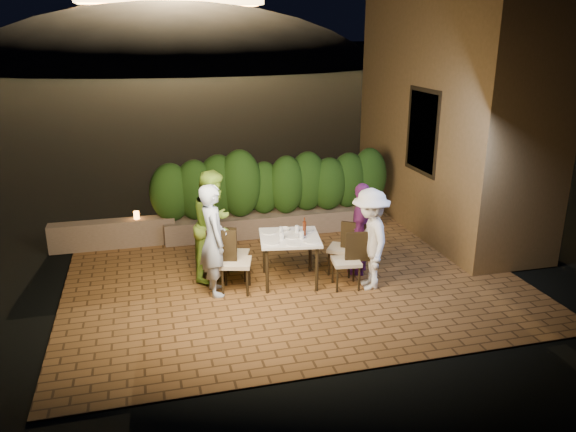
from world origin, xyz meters
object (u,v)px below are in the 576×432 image
object	(u,v)px
bowl	(285,229)
diner_purple	(361,228)
beer_bottle	(304,227)
chair_left_back	(236,253)
chair_right_front	(346,260)
parapet_lamp	(136,215)
chair_left_front	(236,261)
chair_right_back	(342,247)
diner_white	(370,239)
diner_green	(215,225)
diner_blue	(213,240)
dining_table	(290,259)

from	to	relation	value
bowl	diner_purple	bearing A→B (deg)	-10.52
beer_bottle	diner_purple	world-z (taller)	diner_purple
chair_left_back	chair_right_front	size ratio (longest dim) A/B	0.95
parapet_lamp	beer_bottle	bearing A→B (deg)	-41.76
chair_left_front	diner_purple	world-z (taller)	diner_purple
beer_bottle	parapet_lamp	size ratio (longest dim) A/B	2.03
chair_right_back	diner_white	size ratio (longest dim) A/B	0.57
diner_green	diner_purple	xyz separation A→B (m)	(2.28, -0.40, -0.12)
parapet_lamp	diner_blue	bearing A→B (deg)	-64.73
chair_left_front	parapet_lamp	size ratio (longest dim) A/B	6.88
bowl	diner_purple	distance (m)	1.23
chair_right_front	diner_white	distance (m)	0.48
chair_right_back	chair_right_front	bearing A→B (deg)	110.62
beer_bottle	chair_right_front	bearing A→B (deg)	-36.63
bowl	parapet_lamp	bearing A→B (deg)	139.38
chair_left_front	chair_left_back	size ratio (longest dim) A/B	1.15
chair_left_front	chair_right_front	world-z (taller)	chair_left_front
dining_table	chair_right_front	world-z (taller)	chair_right_front
diner_blue	diner_green	size ratio (longest dim) A/B	0.97
chair_right_back	diner_purple	size ratio (longest dim) A/B	0.59
chair_right_front	diner_blue	xyz separation A→B (m)	(-1.95, 0.31, 0.40)
bowl	chair_left_back	xyz separation A→B (m)	(-0.78, 0.06, -0.35)
diner_blue	diner_white	size ratio (longest dim) A/B	1.08
chair_right_front	diner_blue	bearing A→B (deg)	-1.96
beer_bottle	bowl	xyz separation A→B (m)	(-0.24, 0.29, -0.12)
chair_right_front	parapet_lamp	xyz separation A→B (m)	(-3.06, 2.65, 0.13)
chair_right_front	diner_green	size ratio (longest dim) A/B	0.51
dining_table	chair_right_back	bearing A→B (deg)	7.24
chair_right_front	diner_green	xyz separation A→B (m)	(-1.86, 0.88, 0.43)
chair_left_front	beer_bottle	bearing A→B (deg)	21.66
diner_white	parapet_lamp	bearing A→B (deg)	-121.86
chair_right_front	diner_purple	size ratio (longest dim) A/B	0.59
chair_left_back	parapet_lamp	size ratio (longest dim) A/B	6.00
diner_blue	parapet_lamp	bearing A→B (deg)	19.91
diner_purple	chair_right_front	bearing A→B (deg)	-9.49
beer_bottle	chair_right_front	size ratio (longest dim) A/B	0.32
beer_bottle	bowl	bearing A→B (deg)	129.14
chair_left_back	dining_table	bearing A→B (deg)	-5.84
diner_white	chair_right_back	bearing A→B (deg)	-152.97
bowl	diner_purple	size ratio (longest dim) A/B	0.11
chair_right_front	chair_right_back	bearing A→B (deg)	-95.44
beer_bottle	diner_green	world-z (taller)	diner_green
diner_purple	parapet_lamp	bearing A→B (deg)	-89.90
bowl	diner_green	bearing A→B (deg)	170.49
chair_left_back	diner_green	bearing A→B (deg)	176.34
bowl	diner_green	size ratio (longest dim) A/B	0.09
beer_bottle	diner_blue	world-z (taller)	diner_blue
chair_left_back	parapet_lamp	bearing A→B (deg)	146.81
chair_left_front	diner_white	bearing A→B (deg)	5.00
chair_right_front	diner_green	world-z (taller)	diner_green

